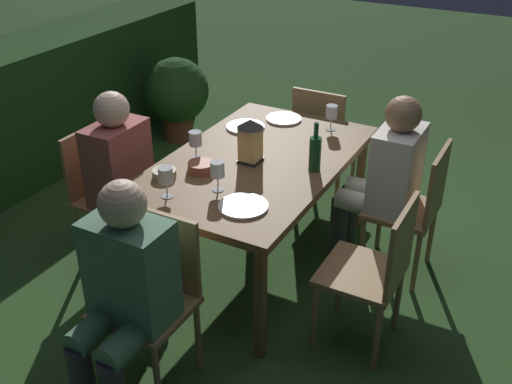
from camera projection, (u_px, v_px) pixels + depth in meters
ground_plane at (256, 262)px, 3.96m from camera, size 16.00×16.00×0.00m
dining_table at (256, 168)px, 3.62m from camera, size 1.60×0.98×0.75m
chair_head_far at (323, 136)px, 4.53m from camera, size 0.40×0.42×0.87m
chair_side_right_a at (105, 189)px, 3.81m from camera, size 0.42×0.40×0.87m
person_in_rust at (128, 175)px, 3.65m from camera, size 0.38×0.47×1.15m
chair_side_left_a at (375, 269)px, 3.08m from camera, size 0.42×0.40×0.87m
chair_side_left_b at (414, 205)px, 3.63m from camera, size 0.42×0.40×0.87m
person_in_cream at (385, 176)px, 3.64m from camera, size 0.38×0.47×1.15m
chair_head_near at (153, 292)px, 2.91m from camera, size 0.40×0.42×0.87m
person_in_green at (123, 289)px, 2.69m from camera, size 0.48×0.38×1.15m
lantern_centerpiece at (250, 138)px, 3.49m from camera, size 0.15×0.15×0.27m
green_bottle_on_table at (315, 153)px, 3.42m from camera, size 0.07×0.07×0.29m
wine_glass_a at (332, 113)px, 3.92m from camera, size 0.08×0.08×0.17m
wine_glass_b at (218, 171)px, 3.20m from camera, size 0.08×0.08×0.17m
wine_glass_c at (195, 140)px, 3.55m from camera, size 0.08×0.08×0.17m
wine_glass_d at (166, 177)px, 3.14m from camera, size 0.08×0.08×0.17m
plate_a at (284, 119)px, 4.12m from camera, size 0.24×0.24×0.01m
plate_b at (246, 127)px, 4.00m from camera, size 0.25×0.25×0.01m
plate_c at (243, 206)px, 3.10m from camera, size 0.26×0.26×0.01m
bowl_olives at (164, 173)px, 3.38m from camera, size 0.14×0.14×0.04m
bowl_bread at (201, 167)px, 3.44m from camera, size 0.15×0.15×0.06m
potted_plant_by_hedge at (177, 93)px, 5.47m from camera, size 0.58×0.58×0.76m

